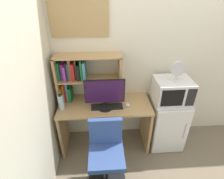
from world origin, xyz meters
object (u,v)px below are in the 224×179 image
(computer_mouse, at_px, (127,105))
(wall_corkboard, at_px, (79,19))
(hutch_bookshelf, at_px, (79,76))
(desk_fan, at_px, (178,70))
(water_bottle, at_px, (61,102))
(microwave, at_px, (172,90))
(mini_fridge, at_px, (166,122))
(desk_chair, at_px, (106,157))
(keyboard, at_px, (107,107))
(monitor, at_px, (105,93))

(computer_mouse, xyz_separation_m, wall_corkboard, (-0.59, 0.33, 1.07))
(hutch_bookshelf, bearing_deg, desk_fan, -7.40)
(water_bottle, height_order, microwave, microwave)
(mini_fridge, relative_size, wall_corkboard, 1.12)
(desk_chair, bearing_deg, microwave, 31.70)
(microwave, bearing_deg, desk_fan, -28.46)
(mini_fridge, bearing_deg, desk_fan, -15.38)
(keyboard, distance_m, wall_corkboard, 1.17)
(wall_corkboard, bearing_deg, monitor, -52.03)
(hutch_bookshelf, bearing_deg, mini_fridge, -7.33)
(mini_fridge, height_order, wall_corkboard, wall_corkboard)
(microwave, bearing_deg, water_bottle, -177.22)
(computer_mouse, xyz_separation_m, desk_fan, (0.63, 0.05, 0.48))
(computer_mouse, height_order, wall_corkboard, wall_corkboard)
(monitor, distance_m, desk_fan, 0.98)
(water_bottle, relative_size, desk_fan, 0.86)
(wall_corkboard, bearing_deg, hutch_bookshelf, -116.74)
(hutch_bookshelf, xyz_separation_m, desk_fan, (1.28, -0.17, 0.12))
(monitor, relative_size, desk_chair, 0.59)
(keyboard, bearing_deg, hutch_bookshelf, 146.92)
(desk_fan, bearing_deg, computer_mouse, -175.34)
(monitor, height_order, mini_fridge, monitor)
(keyboard, relative_size, water_bottle, 1.85)
(water_bottle, bearing_deg, desk_fan, 2.53)
(monitor, bearing_deg, desk_fan, 5.03)
(desk_chair, bearing_deg, hutch_bookshelf, 114.05)
(microwave, relative_size, desk_fan, 1.82)
(computer_mouse, distance_m, wall_corkboard, 1.27)
(keyboard, distance_m, desk_fan, 1.04)
(microwave, bearing_deg, monitor, -174.54)
(monitor, distance_m, computer_mouse, 0.38)
(monitor, height_order, water_bottle, monitor)
(hutch_bookshelf, relative_size, monitor, 1.67)
(desk_fan, height_order, desk_chair, desk_fan)
(mini_fridge, height_order, microwave, microwave)
(keyboard, relative_size, mini_fridge, 0.53)
(monitor, xyz_separation_m, computer_mouse, (0.31, 0.03, -0.22))
(hutch_bookshelf, relative_size, computer_mouse, 9.44)
(computer_mouse, relative_size, desk_fan, 0.34)
(hutch_bookshelf, xyz_separation_m, water_bottle, (-0.24, -0.23, -0.27))
(computer_mouse, height_order, mini_fridge, computer_mouse)
(microwave, bearing_deg, mini_fridge, -90.10)
(water_bottle, height_order, desk_fan, desk_fan)
(keyboard, bearing_deg, water_bottle, 179.62)
(monitor, distance_m, microwave, 0.94)
(hutch_bookshelf, bearing_deg, desk_chair, -65.95)
(keyboard, relative_size, desk_fan, 1.59)
(desk_fan, bearing_deg, mini_fridge, 164.62)
(hutch_bookshelf, height_order, mini_fridge, hutch_bookshelf)
(monitor, bearing_deg, wall_corkboard, 127.97)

